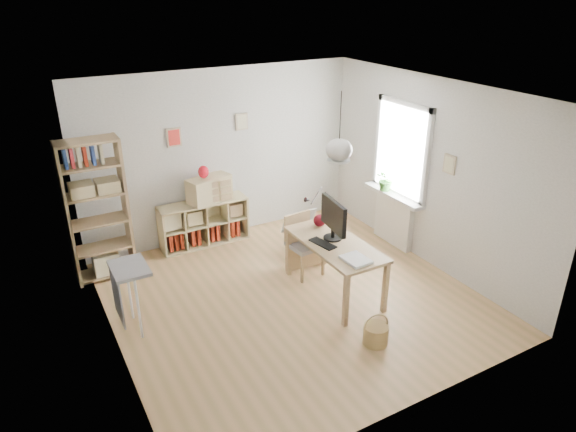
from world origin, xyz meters
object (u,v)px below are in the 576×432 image
tall_bookshelf (96,205)px  monitor (333,218)px  chair (303,241)px  drawer_chest (209,189)px  cube_shelf (202,226)px  storage_chest (309,240)px  desk (335,249)px

tall_bookshelf → monitor: size_ratio=3.23×
tall_bookshelf → chair: bearing=-27.2°
monitor → drawer_chest: monitor is taller
tall_bookshelf → chair: tall_bookshelf is taller
tall_bookshelf → drawer_chest: bearing=8.0°
cube_shelf → chair: 1.83m
cube_shelf → chair: (0.93, -1.57, 0.20)m
chair → drawer_chest: drawer_chest is taller
tall_bookshelf → drawer_chest: (1.71, 0.24, -0.17)m
chair → monitor: monitor is taller
storage_chest → monitor: (-0.28, -1.03, 0.86)m
tall_bookshelf → chair: 2.87m
tall_bookshelf → drawer_chest: 1.74m
desk → chair: bearing=97.9°
storage_chest → desk: bearing=-108.0°
cube_shelf → tall_bookshelf: 1.77m
chair → monitor: (0.13, -0.55, 0.55)m
desk → cube_shelf: (-1.02, 2.23, -0.36)m
desk → monitor: monitor is taller
chair → drawer_chest: bearing=111.5°
chair → drawer_chest: 1.76m
drawer_chest → desk: bearing=-83.9°
chair → storage_chest: chair is taller
cube_shelf → chair: size_ratio=1.59×
desk → storage_chest: 1.28m
desk → storage_chest: desk is taller
chair → desk: bearing=-87.9°
cube_shelf → monitor: monitor is taller
cube_shelf → storage_chest: cube_shelf is taller
storage_chest → drawer_chest: drawer_chest is taller
storage_chest → monitor: 1.37m
monitor → tall_bookshelf: bearing=152.3°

